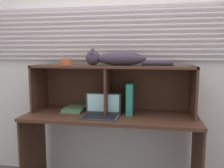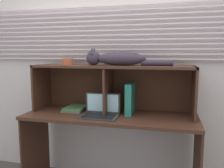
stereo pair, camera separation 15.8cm
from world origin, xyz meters
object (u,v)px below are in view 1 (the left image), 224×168
book_stack (75,109)px  small_basket (66,62)px  binder_upright (130,98)px  cat (117,59)px  laptop (101,112)px

book_stack → small_basket: size_ratio=2.54×
binder_upright → book_stack: 0.58m
book_stack → small_basket: small_basket is taller
cat → book_stack: (-0.43, -0.00, -0.50)m
laptop → small_basket: 0.61m
book_stack → cat: bearing=0.1°
book_stack → small_basket: bearing=179.7°
binder_upright → small_basket: small_basket is taller
binder_upright → book_stack: (-0.56, -0.00, -0.13)m
laptop → small_basket: bearing=158.8°
cat → binder_upright: 0.40m
laptop → book_stack: bearing=154.2°
binder_upright → laptop: bearing=-149.5°
book_stack → small_basket: 0.48m
small_basket → cat: bearing=-0.0°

